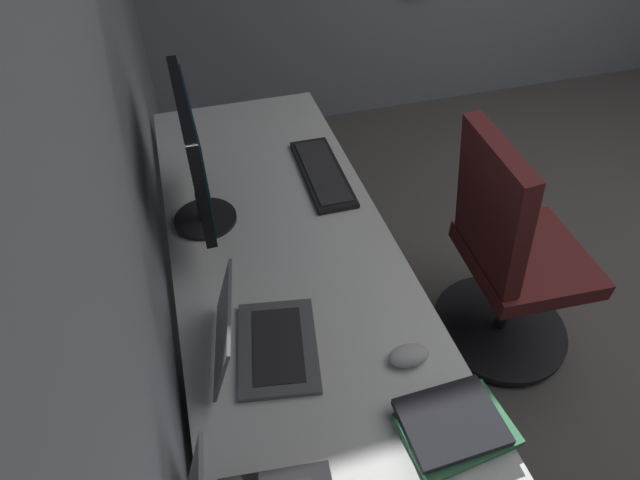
# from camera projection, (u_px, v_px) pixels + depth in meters

# --- Properties ---
(wall_back) EXTENTS (4.96, 0.10, 2.60)m
(wall_back) POSITION_uv_depth(u_px,v_px,m) (78.00, 169.00, 0.89)
(wall_back) COLOR #8C939E
(wall_back) RESTS_ON ground
(desk) EXTENTS (2.29, 0.68, 0.73)m
(desk) POSITION_uv_depth(u_px,v_px,m) (303.00, 315.00, 1.45)
(desk) COLOR white
(desk) RESTS_ON ground
(drawer_pedestal) EXTENTS (0.40, 0.51, 0.69)m
(drawer_pedestal) POSITION_uv_depth(u_px,v_px,m) (316.00, 439.00, 1.52)
(drawer_pedestal) COLOR white
(drawer_pedestal) RESTS_ON ground
(monitor_primary) EXTENTS (0.51, 0.20, 0.44)m
(monitor_primary) POSITION_uv_depth(u_px,v_px,m) (193.00, 155.00, 1.48)
(monitor_primary) COLOR black
(monitor_primary) RESTS_ON desk
(laptop_leftmost) EXTENTS (0.32, 0.30, 0.20)m
(laptop_leftmost) POSITION_uv_depth(u_px,v_px,m) (257.00, 339.00, 1.26)
(laptop_leftmost) COLOR #595B60
(laptop_leftmost) RESTS_ON desk
(keyboard_main) EXTENTS (0.42, 0.15, 0.02)m
(keyboard_main) POSITION_uv_depth(u_px,v_px,m) (322.00, 173.00, 1.82)
(keyboard_main) COLOR black
(keyboard_main) RESTS_ON desk
(mouse_main) EXTENTS (0.06, 0.10, 0.03)m
(mouse_main) POSITION_uv_depth(u_px,v_px,m) (409.00, 355.00, 1.26)
(mouse_main) COLOR silver
(mouse_main) RESTS_ON desk
(book_stack_near) EXTENTS (0.19, 0.25, 0.04)m
(book_stack_near) POSITION_uv_depth(u_px,v_px,m) (454.00, 426.00, 1.13)
(book_stack_near) COLOR #3D8456
(book_stack_near) RESTS_ON desk
(office_chair) EXTENTS (0.56, 0.57, 0.97)m
(office_chair) POSITION_uv_depth(u_px,v_px,m) (507.00, 262.00, 1.89)
(office_chair) COLOR maroon
(office_chair) RESTS_ON ground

